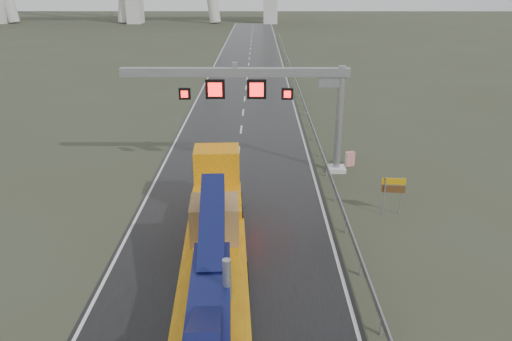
{
  "coord_description": "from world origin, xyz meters",
  "views": [
    {
      "loc": [
        1.51,
        -14.18,
        12.41
      ],
      "look_at": [
        1.4,
        9.73,
        3.2
      ],
      "focal_mm": 35.0,
      "sensor_mm": 36.0,
      "label": 1
    }
  ],
  "objects_px": {
    "exit_sign_pair": "(393,189)",
    "striped_barrier": "(350,159)",
    "heavy_haul_truck": "(214,239)",
    "sign_gantry": "(267,90)"
  },
  "relations": [
    {
      "from": "heavy_haul_truck",
      "to": "exit_sign_pair",
      "type": "distance_m",
      "value": 11.24
    },
    {
      "from": "sign_gantry",
      "to": "exit_sign_pair",
      "type": "xyz_separation_m",
      "value": [
        6.9,
        -6.74,
        -4.06
      ]
    },
    {
      "from": "heavy_haul_truck",
      "to": "striped_barrier",
      "type": "xyz_separation_m",
      "value": [
        8.42,
        13.89,
        -1.21
      ]
    },
    {
      "from": "sign_gantry",
      "to": "exit_sign_pair",
      "type": "bearing_deg",
      "value": -44.34
    },
    {
      "from": "sign_gantry",
      "to": "heavy_haul_truck",
      "type": "bearing_deg",
      "value": -101.09
    },
    {
      "from": "heavy_haul_truck",
      "to": "striped_barrier",
      "type": "bearing_deg",
      "value": 55.55
    },
    {
      "from": "exit_sign_pair",
      "to": "striped_barrier",
      "type": "relative_size",
      "value": 2.13
    },
    {
      "from": "sign_gantry",
      "to": "exit_sign_pair",
      "type": "relative_size",
      "value": 6.72
    },
    {
      "from": "exit_sign_pair",
      "to": "striped_barrier",
      "type": "height_order",
      "value": "exit_sign_pair"
    },
    {
      "from": "sign_gantry",
      "to": "striped_barrier",
      "type": "relative_size",
      "value": 14.34
    }
  ]
}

